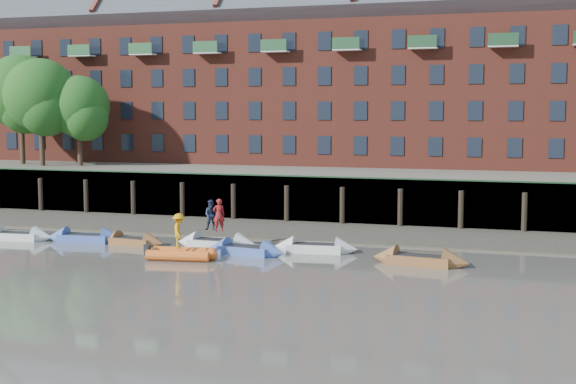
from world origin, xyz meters
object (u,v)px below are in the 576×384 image
at_px(rib_tender, 184,254).
at_px(person_rower_a, 219,215).
at_px(rowboat_2, 133,241).
at_px(rowboat_3, 217,244).
at_px(rowboat_1, 85,238).
at_px(person_rib_crew, 179,231).
at_px(person_rower_b, 212,215).
at_px(rowboat_6, 420,260).
at_px(rowboat_0, 18,236).
at_px(rowboat_5, 315,248).
at_px(rowboat_4, 246,250).

distance_m(rib_tender, person_rower_a, 4.05).
bearing_deg(rowboat_2, rib_tender, -27.08).
bearing_deg(rowboat_3, rowboat_1, -175.20).
xyz_separation_m(rowboat_2, person_rib_crew, (4.55, -3.37, 1.31)).
distance_m(person_rower_a, person_rower_b, 0.61).
bearing_deg(person_rib_crew, rowboat_2, 29.67).
relative_size(rowboat_1, rowboat_6, 0.96).
height_order(rowboat_0, rowboat_5, rowboat_5).
relative_size(rowboat_4, person_rower_a, 2.59).
height_order(rowboat_1, rib_tender, rowboat_1).
relative_size(rowboat_2, person_rower_a, 2.26).
bearing_deg(rowboat_2, rowboat_3, 12.12).
height_order(rowboat_4, rowboat_5, rowboat_5).
bearing_deg(rowboat_3, rowboat_5, 5.24).
xyz_separation_m(rowboat_2, person_rower_a, (5.28, 0.40, 1.70)).
relative_size(rowboat_1, person_rib_crew, 2.68).
relative_size(rowboat_3, person_rib_crew, 2.72).
height_order(rowboat_2, rib_tender, rowboat_2).
relative_size(rowboat_2, rowboat_4, 0.88).
xyz_separation_m(rib_tender, person_rib_crew, (-0.22, -0.10, 1.24)).
relative_size(rowboat_2, rowboat_5, 0.87).
bearing_deg(rowboat_0, person_rib_crew, -18.51).
height_order(rowboat_0, rowboat_6, rowboat_6).
bearing_deg(rib_tender, person_rower_b, 82.78).
xyz_separation_m(rowboat_1, person_rower_a, (8.44, 0.43, 1.66)).
height_order(rowboat_5, rib_tender, rowboat_5).
xyz_separation_m(rowboat_3, rowboat_6, (11.79, -1.54, 0.00)).
height_order(rowboat_3, rib_tender, rowboat_3).
bearing_deg(rowboat_4, rib_tender, -130.17).
bearing_deg(rowboat_4, rowboat_3, 157.41).
bearing_deg(rowboat_2, rowboat_4, -0.26).
height_order(rowboat_4, person_rib_crew, person_rib_crew).
xyz_separation_m(rowboat_4, rowboat_5, (3.42, 1.78, 0.00)).
bearing_deg(person_rib_crew, person_rower_b, -26.38).
distance_m(rowboat_1, rowboat_5, 14.04).
bearing_deg(rowboat_0, rowboat_1, 1.18).
bearing_deg(rowboat_0, person_rower_b, 0.22).
height_order(rowboat_4, rowboat_6, rowboat_6).
height_order(rowboat_3, rowboat_5, rowboat_3).
bearing_deg(rowboat_0, rowboat_6, -6.62).
bearing_deg(person_rower_a, person_rib_crew, 46.72).
distance_m(rowboat_6, person_rower_a, 11.87).
xyz_separation_m(rowboat_5, person_rower_b, (-6.13, -0.13, 1.61)).
distance_m(person_rower_a, person_rib_crew, 3.86).
height_order(rowboat_3, rowboat_6, rowboat_6).
relative_size(rowboat_0, person_rib_crew, 2.53).
distance_m(rowboat_3, rib_tender, 3.72).
relative_size(rowboat_3, person_rower_b, 2.84).
distance_m(rowboat_2, person_rib_crew, 5.81).
bearing_deg(rib_tender, rowboat_3, 76.30).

